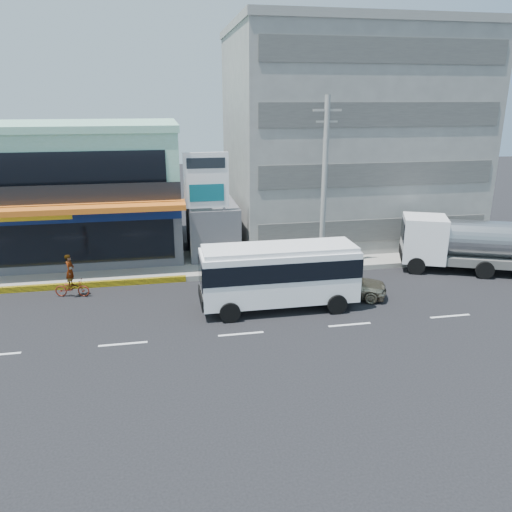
% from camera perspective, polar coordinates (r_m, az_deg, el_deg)
% --- Properties ---
extents(ground, '(120.00, 120.00, 0.00)m').
position_cam_1_polar(ground, '(22.01, -1.73, -8.90)').
color(ground, black).
rests_on(ground, ground).
extents(sidewalk, '(70.00, 5.00, 0.30)m').
position_cam_1_polar(sidewalk, '(31.57, 4.51, -0.29)').
color(sidewalk, gray).
rests_on(sidewalk, ground).
extents(shop_building, '(12.40, 11.70, 8.00)m').
position_cam_1_polar(shop_building, '(34.28, -19.07, 6.86)').
color(shop_building, '#4F4F55').
rests_on(shop_building, ground).
extents(concrete_building, '(16.00, 12.00, 14.00)m').
position_cam_1_polar(concrete_building, '(36.95, 10.19, 12.95)').
color(concrete_building, gray).
rests_on(concrete_building, ground).
extents(gap_structure, '(3.00, 6.00, 3.50)m').
position_cam_1_polar(gap_structure, '(32.62, -5.10, 3.21)').
color(gap_structure, '#4F4F55').
rests_on(gap_structure, ground).
extents(satellite_dish, '(1.50, 1.50, 0.15)m').
position_cam_1_polar(satellite_dish, '(31.24, -5.00, 6.00)').
color(satellite_dish, slate).
rests_on(satellite_dish, gap_structure).
extents(billboard, '(2.60, 0.18, 6.90)m').
position_cam_1_polar(billboard, '(29.19, -5.68, 7.86)').
color(billboard, gray).
rests_on(billboard, ground).
extents(utility_pole_near, '(1.60, 0.30, 10.00)m').
position_cam_1_polar(utility_pole_near, '(28.72, 7.80, 8.08)').
color(utility_pole_near, '#999993').
rests_on(utility_pole_near, ground).
extents(minibus, '(7.53, 2.65, 3.15)m').
position_cam_1_polar(minibus, '(23.94, 2.65, -1.79)').
color(minibus, white).
rests_on(minibus, ground).
extents(sedan, '(4.69, 3.30, 1.48)m').
position_cam_1_polar(sedan, '(26.10, 9.96, -3.03)').
color(sedan, gray).
rests_on(sedan, ground).
extents(tanker_truck, '(8.37, 5.24, 3.19)m').
position_cam_1_polar(tanker_truck, '(31.71, 23.03, 1.35)').
color(tanker_truck, white).
rests_on(tanker_truck, ground).
extents(motorcycle_rider, '(1.85, 0.93, 2.27)m').
position_cam_1_polar(motorcycle_rider, '(27.38, -20.34, -2.89)').
color(motorcycle_rider, '#601A0D').
rests_on(motorcycle_rider, ground).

